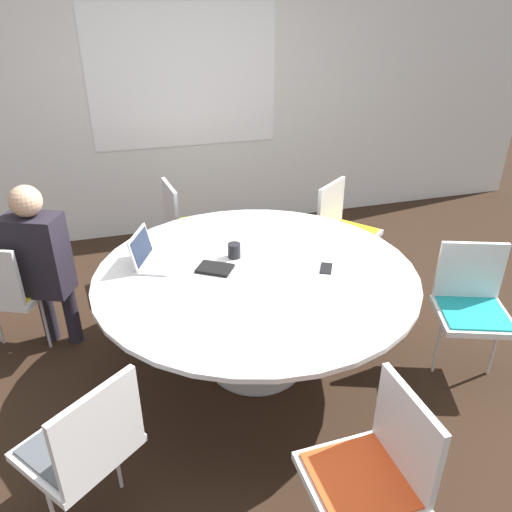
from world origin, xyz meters
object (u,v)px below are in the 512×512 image
at_px(chair_2, 375,467).
at_px(laptop, 150,256).
at_px(cell_phone, 326,268).
at_px(chair_1, 85,442).
at_px(chair_5, 187,221).
at_px(coffee_cup, 234,251).
at_px(spiral_notebook, 215,268).
at_px(chair_4, 343,225).
at_px(person_0, 40,258).
at_px(chair_3, 472,301).
at_px(chair_0, 5,287).

bearing_deg(chair_2, laptop, 22.17).
bearing_deg(cell_phone, laptop, 160.01).
relative_size(chair_1, chair_5, 1.00).
bearing_deg(chair_1, coffee_cup, 11.26).
bearing_deg(spiral_notebook, chair_4, 32.67).
xyz_separation_m(person_0, laptop, (0.69, -0.32, 0.07)).
distance_m(chair_2, laptop, 1.80).
relative_size(chair_3, laptop, 2.34).
distance_m(chair_1, spiral_notebook, 1.28).
bearing_deg(cell_phone, chair_5, 113.71).
relative_size(chair_0, chair_4, 1.00).
bearing_deg(coffee_cup, spiral_notebook, -140.35).
bearing_deg(chair_0, chair_5, 52.82).
bearing_deg(spiral_notebook, chair_1, -129.40).
relative_size(chair_4, chair_5, 1.00).
distance_m(laptop, cell_phone, 1.10).
distance_m(chair_2, spiral_notebook, 1.50).
relative_size(chair_1, chair_2, 1.00).
bearing_deg(cell_phone, spiral_notebook, 164.45).
xyz_separation_m(chair_1, person_0, (-0.26, 1.48, 0.19)).
bearing_deg(chair_4, chair_5, -58.07).
height_order(chair_3, chair_4, same).
bearing_deg(chair_0, chair_3, 4.13).
relative_size(chair_2, laptop, 2.34).
relative_size(chair_0, cell_phone, 5.56).
bearing_deg(chair_1, chair_4, 2.98).
bearing_deg(chair_2, chair_5, 5.29).
bearing_deg(chair_1, chair_2, -60.38).
height_order(chair_4, coffee_cup, chair_4).
xyz_separation_m(chair_0, person_0, (0.25, -0.02, 0.19)).
relative_size(chair_5, cell_phone, 5.56).
bearing_deg(laptop, chair_0, 93.87).
distance_m(chair_3, chair_5, 2.33).
bearing_deg(cell_phone, person_0, 157.98).
xyz_separation_m(chair_0, spiral_notebook, (1.31, -0.53, 0.22)).
bearing_deg(chair_5, chair_4, 63.73).
height_order(chair_0, spiral_notebook, chair_0).
xyz_separation_m(chair_1, chair_3, (2.35, 0.48, 0.00)).
distance_m(chair_0, cell_phone, 2.11).
distance_m(chair_0, chair_4, 2.60).
bearing_deg(chair_3, chair_5, -28.86).
bearing_deg(chair_3, coffee_cup, -3.75).
height_order(chair_1, person_0, person_0).
bearing_deg(coffee_cup, chair_1, -130.93).
xyz_separation_m(chair_2, chair_4, (0.93, 2.26, 0.00)).
bearing_deg(chair_5, chair_1, -26.42).
bearing_deg(spiral_notebook, coffee_cup, 39.65).
distance_m(chair_4, chair_5, 1.33).
relative_size(spiral_notebook, coffee_cup, 2.69).
height_order(person_0, spiral_notebook, person_0).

